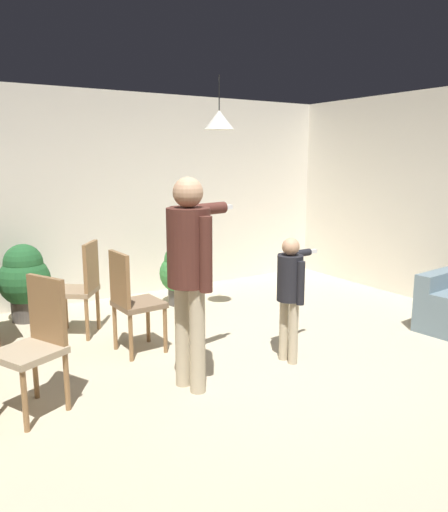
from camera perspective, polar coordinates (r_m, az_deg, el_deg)
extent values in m
plane|color=beige|center=(4.44, 5.06, -13.65)|extent=(7.68, 7.68, 0.00)
cube|color=silver|center=(6.87, -11.17, 6.67)|extent=(6.40, 0.10, 2.70)
cube|color=slate|center=(6.12, 23.45, -4.42)|extent=(0.86, 0.27, 0.63)
cylinder|color=olive|center=(5.92, 21.81, -7.68)|extent=(0.05, 0.05, 0.06)
cylinder|color=tan|center=(4.16, -4.72, -8.94)|extent=(0.13, 0.13, 0.87)
cylinder|color=tan|center=(4.03, -3.05, -9.59)|extent=(0.13, 0.13, 0.87)
cylinder|color=#4C261E|center=(3.90, -4.04, 0.99)|extent=(0.34, 0.34, 0.61)
sphere|color=tan|center=(3.84, -4.12, 7.22)|extent=(0.23, 0.23, 0.23)
cylinder|color=#4C261E|center=(4.20, -2.86, 5.28)|extent=(0.59, 0.22, 0.10)
cube|color=white|center=(4.41, 0.24, 5.58)|extent=(0.13, 0.06, 0.04)
cylinder|color=#4C261E|center=(3.76, -2.06, 0.15)|extent=(0.10, 0.10, 0.58)
cylinder|color=tan|center=(4.73, 6.83, -8.28)|extent=(0.09, 0.09, 0.59)
cylinder|color=tan|center=(4.65, 7.90, -8.65)|extent=(0.09, 0.09, 0.59)
cylinder|color=black|center=(4.54, 7.51, -2.50)|extent=(0.23, 0.23, 0.42)
sphere|color=tan|center=(4.48, 7.60, 1.07)|extent=(0.16, 0.16, 0.16)
cylinder|color=black|center=(4.74, 8.07, 0.20)|extent=(0.40, 0.11, 0.07)
cube|color=white|center=(4.90, 9.91, 0.50)|extent=(0.13, 0.05, 0.04)
cylinder|color=black|center=(4.46, 8.74, -3.07)|extent=(0.07, 0.07, 0.39)
cylinder|color=olive|center=(4.00, -17.46, -13.49)|extent=(0.04, 0.04, 0.45)
cylinder|color=olive|center=(4.26, -20.68, -12.13)|extent=(0.04, 0.04, 0.45)
cylinder|color=olive|center=(3.80, -21.72, -15.11)|extent=(0.04, 0.04, 0.45)
cube|color=tan|center=(3.94, -21.43, -10.21)|extent=(0.56, 0.56, 0.05)
cube|color=olive|center=(3.96, -19.50, -5.76)|extent=(0.20, 0.36, 0.50)
cylinder|color=olive|center=(5.06, -12.30, -7.94)|extent=(0.04, 0.04, 0.45)
cylinder|color=olive|center=(4.75, -10.55, -9.15)|extent=(0.04, 0.04, 0.45)
cylinder|color=olive|center=(5.20, -8.63, -7.28)|extent=(0.04, 0.04, 0.45)
cylinder|color=olive|center=(4.90, -6.70, -8.40)|extent=(0.04, 0.04, 0.45)
cube|color=#7F664C|center=(4.90, -9.64, -5.41)|extent=(0.44, 0.44, 0.05)
cube|color=olive|center=(4.75, -11.81, -2.58)|extent=(0.06, 0.38, 0.50)
cylinder|color=olive|center=(5.36, -15.32, -7.00)|extent=(0.04, 0.04, 0.45)
cylinder|color=olive|center=(5.69, -14.15, -5.90)|extent=(0.04, 0.04, 0.45)
cylinder|color=olive|center=(5.49, -18.90, -6.79)|extent=(0.04, 0.04, 0.45)
cylinder|color=olive|center=(5.81, -17.55, -5.73)|extent=(0.04, 0.04, 0.45)
cube|color=#997F60|center=(5.52, -16.62, -3.86)|extent=(0.59, 0.59, 0.05)
cube|color=olive|center=(5.39, -14.89, -1.11)|extent=(0.25, 0.33, 0.50)
cylinder|color=#4C4742|center=(6.50, -5.07, -4.47)|extent=(0.30, 0.30, 0.23)
sphere|color=#387F3D|center=(6.43, -5.11, -1.95)|extent=(0.51, 0.51, 0.51)
sphere|color=#387F3D|center=(6.39, -5.14, -0.41)|extent=(0.38, 0.38, 0.38)
cylinder|color=#4C4742|center=(6.27, -21.53, -5.62)|extent=(0.34, 0.34, 0.27)
sphere|color=#235B2D|center=(6.19, -21.75, -2.61)|extent=(0.58, 0.58, 0.58)
sphere|color=#235B2D|center=(6.15, -21.88, -0.75)|extent=(0.44, 0.44, 0.44)
cone|color=silver|center=(5.45, -0.55, 15.25)|extent=(0.32, 0.32, 0.20)
cylinder|color=black|center=(5.48, -0.55, 18.07)|extent=(0.01, 0.01, 0.36)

